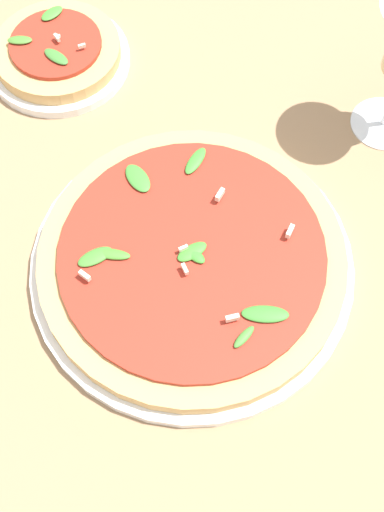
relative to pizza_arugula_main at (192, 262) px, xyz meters
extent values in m
plane|color=#9E7A56|center=(-0.03, -0.03, -0.02)|extent=(6.00, 6.00, 0.00)
cylinder|color=white|center=(0.00, 0.00, -0.01)|extent=(0.34, 0.34, 0.01)
cylinder|color=tan|center=(0.00, 0.00, 0.00)|extent=(0.32, 0.32, 0.02)
cylinder|color=#A82D1E|center=(0.00, 0.00, 0.02)|extent=(0.28, 0.28, 0.01)
ellipsoid|color=#458B2E|center=(0.04, 0.07, 0.02)|extent=(0.03, 0.04, 0.01)
ellipsoid|color=#3F8C2F|center=(0.00, 0.00, 0.02)|extent=(0.02, 0.03, 0.01)
ellipsoid|color=#408732|center=(0.11, 0.00, 0.02)|extent=(0.04, 0.02, 0.01)
ellipsoid|color=#3A8A2D|center=(0.00, 0.00, 0.02)|extent=(0.03, 0.02, 0.01)
ellipsoid|color=#458433|center=(-0.10, 0.00, 0.02)|extent=(0.02, 0.03, 0.01)
ellipsoid|color=#42832F|center=(0.05, 0.09, 0.02)|extent=(0.02, 0.04, 0.01)
ellipsoid|color=#3E8B31|center=(0.09, -0.06, 0.02)|extent=(0.03, 0.04, 0.01)
ellipsoid|color=#3B832F|center=(-0.09, -0.03, 0.02)|extent=(0.04, 0.05, 0.01)
cube|color=#EFE5C6|center=(0.03, 0.11, 0.03)|extent=(0.01, 0.01, 0.01)
cube|color=#EFE5C6|center=(0.01, 0.01, 0.03)|extent=(0.00, 0.01, 0.01)
cube|color=#EFE5C6|center=(-0.03, -0.10, 0.03)|extent=(0.01, 0.01, 0.01)
cube|color=#EFE5C6|center=(-0.08, 0.00, 0.03)|extent=(0.01, 0.01, 0.01)
cube|color=#EFE5C6|center=(0.04, -0.06, 0.03)|extent=(0.01, 0.01, 0.01)
cube|color=#EFE5C6|center=(-0.01, 0.02, 0.03)|extent=(0.01, 0.00, 0.01)
cylinder|color=white|center=(0.33, 0.00, -0.01)|extent=(0.18, 0.18, 0.01)
cylinder|color=tan|center=(0.33, 0.00, 0.00)|extent=(0.16, 0.16, 0.02)
cylinder|color=#A82D1E|center=(0.33, 0.00, 0.02)|extent=(0.11, 0.11, 0.01)
ellipsoid|color=#498230|center=(0.35, 0.03, 0.02)|extent=(0.03, 0.03, 0.01)
ellipsoid|color=#438C32|center=(0.37, -0.02, 0.02)|extent=(0.02, 0.03, 0.01)
ellipsoid|color=#3F7F33|center=(0.31, 0.01, 0.02)|extent=(0.04, 0.03, 0.01)
cube|color=#EFE5C6|center=(0.33, -0.01, 0.03)|extent=(0.01, 0.01, 0.00)
cube|color=#EFE5C6|center=(0.30, -0.03, 0.03)|extent=(0.00, 0.01, 0.00)
cube|color=#EFE5C6|center=(0.33, -0.01, 0.03)|extent=(0.01, 0.00, 0.01)
cylinder|color=white|center=(0.05, -0.29, -0.01)|extent=(0.08, 0.08, 0.00)
camera|label=1|loc=(-0.29, 0.17, 0.66)|focal=50.00mm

